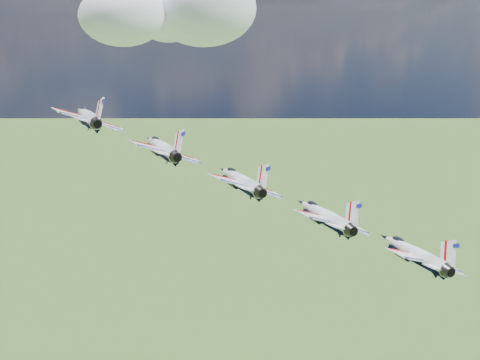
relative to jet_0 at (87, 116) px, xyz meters
name	(u,v)px	position (x,y,z in m)	size (l,w,h in m)	color
cloud_far	(158,11)	(61.28, 166.32, 10.40)	(57.36, 45.07, 22.54)	white
jet_0	(87,116)	(0.00, 0.00, 0.00)	(9.02, 13.36, 3.99)	silver
jet_1	(161,147)	(7.76, -7.32, -3.39)	(9.02, 13.36, 3.99)	white
jet_2	(240,180)	(15.52, -14.65, -6.78)	(9.02, 13.36, 3.99)	silver
jet_3	(324,215)	(23.27, -21.97, -10.16)	(9.02, 13.36, 3.99)	white
jet_4	(413,252)	(31.03, -29.30, -13.55)	(9.02, 13.36, 3.99)	white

